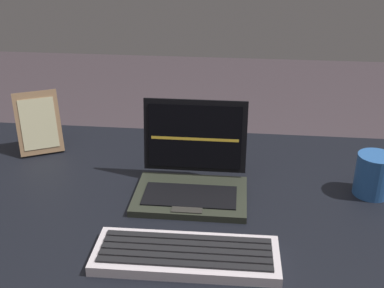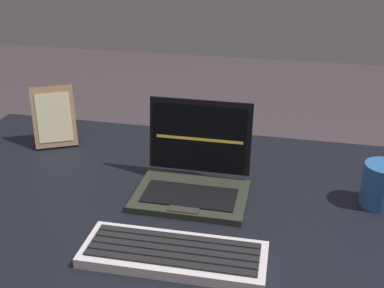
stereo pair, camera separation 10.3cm
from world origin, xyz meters
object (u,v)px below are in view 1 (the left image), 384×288
photo_frame (39,123)px  laptop_front (192,177)px  external_keyboard (186,255)px  coffee_mug (375,175)px

photo_frame → laptop_front: bearing=-21.9°
laptop_front → photo_frame: size_ratio=1.52×
laptop_front → external_keyboard: 0.25m
laptop_front → photo_frame: (-0.43, 0.17, 0.04)m
external_keyboard → photo_frame: bearing=136.8°
external_keyboard → photo_frame: size_ratio=2.08×
external_keyboard → coffee_mug: coffee_mug is taller
photo_frame → coffee_mug: size_ratio=1.32×
laptop_front → photo_frame: bearing=158.1°
external_keyboard → laptop_front: bearing=93.5°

